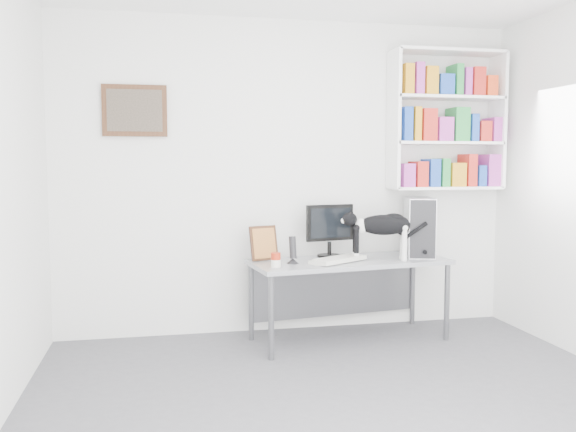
% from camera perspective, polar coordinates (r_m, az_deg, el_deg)
% --- Properties ---
extents(room, '(4.01, 4.01, 2.70)m').
position_cam_1_polar(room, '(3.40, 7.13, 2.83)').
color(room, '#57565B').
rests_on(room, ground).
extents(bookshelf, '(1.03, 0.28, 1.24)m').
position_cam_1_polar(bookshelf, '(5.66, 14.61, 8.65)').
color(bookshelf, white).
rests_on(bookshelf, room).
extents(wall_art, '(0.52, 0.04, 0.42)m').
position_cam_1_polar(wall_art, '(5.21, -14.15, 9.54)').
color(wall_art, '#4D3019').
rests_on(wall_art, room).
extents(desk, '(1.70, 0.84, 0.68)m').
position_cam_1_polar(desk, '(5.13, 5.73, -7.82)').
color(desk, gray).
rests_on(desk, room).
extents(monitor, '(0.46, 0.28, 0.45)m').
position_cam_1_polar(monitor, '(5.17, 3.90, -1.34)').
color(monitor, black).
rests_on(monitor, desk).
extents(keyboard, '(0.53, 0.43, 0.04)m').
position_cam_1_polar(keyboard, '(4.94, 4.71, -4.08)').
color(keyboard, beige).
rests_on(keyboard, desk).
extents(pc_tower, '(0.35, 0.54, 0.50)m').
position_cam_1_polar(pc_tower, '(5.39, 12.14, -0.94)').
color(pc_tower, silver).
rests_on(pc_tower, desk).
extents(speaker, '(0.11, 0.11, 0.23)m').
position_cam_1_polar(speaker, '(4.84, 0.45, -3.13)').
color(speaker, black).
rests_on(speaker, desk).
extents(leaning_print, '(0.25, 0.16, 0.29)m').
position_cam_1_polar(leaning_print, '(4.99, -2.29, -2.49)').
color(leaning_print, '#4D3019').
rests_on(leaning_print, desk).
extents(soup_can, '(0.10, 0.10, 0.11)m').
position_cam_1_polar(soup_can, '(4.68, -1.15, -4.13)').
color(soup_can, '#AC250E').
rests_on(soup_can, desk).
extents(cat, '(0.66, 0.28, 0.39)m').
position_cam_1_polar(cat, '(5.05, 8.75, -1.90)').
color(cat, black).
rests_on(cat, desk).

